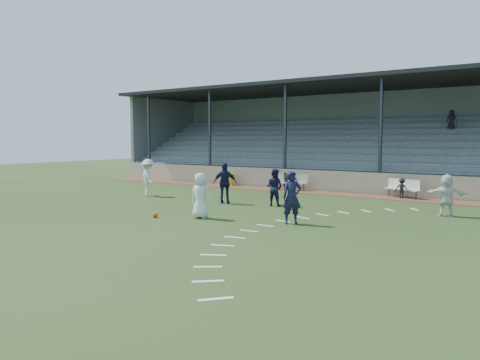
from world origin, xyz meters
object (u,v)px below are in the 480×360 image
at_px(bench_right, 403,187).
at_px(player_navy_lead, 292,197).
at_px(player_white_lead, 201,196).
at_px(bench_left, 291,181).
at_px(football, 155,215).
at_px(trash_bin, 231,179).

height_order(bench_right, player_navy_lead, player_navy_lead).
distance_m(bench_right, player_white_lead, 11.87).
relative_size(bench_left, player_navy_lead, 1.06).
height_order(bench_left, player_white_lead, player_white_lead).
bearing_deg(player_navy_lead, bench_right, 40.27).
height_order(bench_right, football, bench_right).
bearing_deg(trash_bin, player_white_lead, -59.00).
xyz_separation_m(bench_left, player_navy_lead, (5.46, -9.79, 0.37)).
bearing_deg(player_white_lead, player_navy_lead, -175.02).
distance_m(bench_left, player_navy_lead, 11.21).
bearing_deg(bench_right, bench_left, -156.49).
height_order(player_white_lead, player_navy_lead, player_navy_lead).
bearing_deg(player_white_lead, football, 20.25).
bearing_deg(trash_bin, bench_right, -0.12).
height_order(bench_right, trash_bin, bench_right).
relative_size(bench_left, player_white_lead, 1.16).
xyz_separation_m(bench_right, football, (-6.10, -11.87, -0.48)).
distance_m(bench_right, player_navy_lead, 10.06).
height_order(bench_left, football, bench_left).
bearing_deg(bench_left, player_navy_lead, -78.03).
xyz_separation_m(bench_left, football, (0.44, -11.66, -0.48)).
height_order(trash_bin, player_navy_lead, player_navy_lead).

